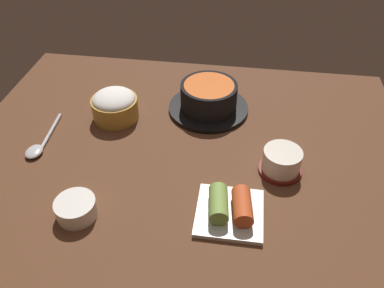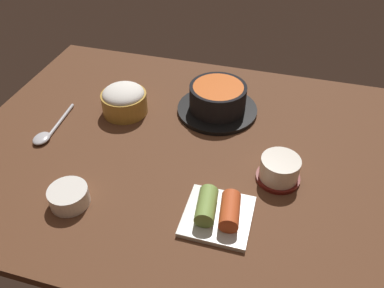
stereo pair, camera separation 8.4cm
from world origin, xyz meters
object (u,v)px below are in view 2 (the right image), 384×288
object	(u,v)px
spoon	(48,133)
rice_bowl	(124,100)
tea_cup_with_saucer	(279,169)
side_bowl_near	(69,196)
stone_pot	(218,100)
kimchi_plate	(218,212)

from	to	relation	value
spoon	rice_bowl	bearing A→B (deg)	44.43
rice_bowl	spoon	bearing A→B (deg)	-135.57
tea_cup_with_saucer	spoon	distance (cm)	53.09
rice_bowl	spoon	world-z (taller)	rice_bowl
rice_bowl	tea_cup_with_saucer	xyz separation A→B (cm)	(39.32, -13.26, -0.95)
tea_cup_with_saucer	side_bowl_near	xyz separation A→B (cm)	(-37.69, -17.30, -0.79)
tea_cup_with_saucer	spoon	world-z (taller)	tea_cup_with_saucer
stone_pot	kimchi_plate	distance (cm)	33.84
kimchi_plate	side_bowl_near	size ratio (longest dim) A/B	1.64
rice_bowl	tea_cup_with_saucer	bearing A→B (deg)	-18.64
stone_pot	kimchi_plate	xyz separation A→B (cm)	(7.69, -32.92, -1.65)
kimchi_plate	spoon	world-z (taller)	kimchi_plate
spoon	side_bowl_near	bearing A→B (deg)	-48.07
stone_pot	rice_bowl	bearing A→B (deg)	-163.66
rice_bowl	kimchi_plate	world-z (taller)	rice_bowl
stone_pot	kimchi_plate	bearing A→B (deg)	-76.86
tea_cup_with_saucer	side_bowl_near	world-z (taller)	tea_cup_with_saucer
kimchi_plate	tea_cup_with_saucer	bearing A→B (deg)	53.94
kimchi_plate	spoon	distance (cm)	45.36
tea_cup_with_saucer	kimchi_plate	size ratio (longest dim) A/B	0.73
kimchi_plate	spoon	size ratio (longest dim) A/B	0.73
tea_cup_with_saucer	side_bowl_near	distance (cm)	41.48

